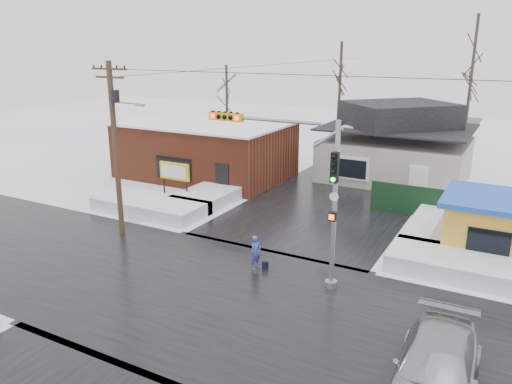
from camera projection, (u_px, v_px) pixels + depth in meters
The scene contains 20 objects.
ground at pixel (211, 296), 20.15m from camera, with size 120.00×120.00×0.00m, color white.
road_ns at pixel (211, 295), 20.14m from camera, with size 10.00×120.00×0.02m, color black.
road_ew at pixel (211, 295), 20.14m from camera, with size 120.00×10.00×0.02m, color black.
snowbank_nw at pixel (150, 206), 30.05m from camera, with size 7.00×3.00×0.80m, color white.
snowbank_ne at pixel (471, 267), 21.81m from camera, with size 7.00×3.00×0.80m, color white.
snowbank_nside_w at pixel (223, 190), 33.34m from camera, with size 3.00×8.00×0.80m, color white.
snowbank_nside_e at pixel (442, 225), 26.93m from camera, with size 3.00×8.00×0.80m, color white.
traffic_signal at pixel (299, 178), 20.24m from camera, with size 6.05×0.68×7.00m.
utility_pole at pixel (116, 140), 25.27m from camera, with size 3.15×0.44×9.00m.
brick_building at pixel (206, 149), 38.06m from camera, with size 12.20×8.20×4.12m.
marquee_sign at pixel (174, 172), 31.72m from camera, with size 2.20×0.21×2.55m.
house at pixel (396, 144), 37.01m from camera, with size 10.40×8.40×5.76m.
kiosk at pixel (492, 225), 23.80m from camera, with size 4.60×4.60×2.88m.
fence at pixel (439, 204), 28.71m from camera, with size 8.00×0.12×1.80m, color black.
tree_far_left at pixel (341, 67), 41.61m from camera, with size 3.00×3.00×10.00m.
tree_far_mid at pixel (475, 47), 38.27m from camera, with size 3.00×3.00×12.00m.
tree_far_west at pixel (227, 83), 44.96m from camera, with size 3.00×3.00×8.00m.
pedestrian at pixel (256, 253), 22.36m from camera, with size 0.57×0.37×1.56m, color #3944A1.
car at pixel (436, 370), 14.27m from camera, with size 2.26×5.57×1.62m, color #A0A3A7.
shopping_bag at pixel (265, 266), 22.46m from camera, with size 0.28×0.12×0.35m, color black.
Camera 1 is at (10.25, -15.05, 9.76)m, focal length 35.00 mm.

